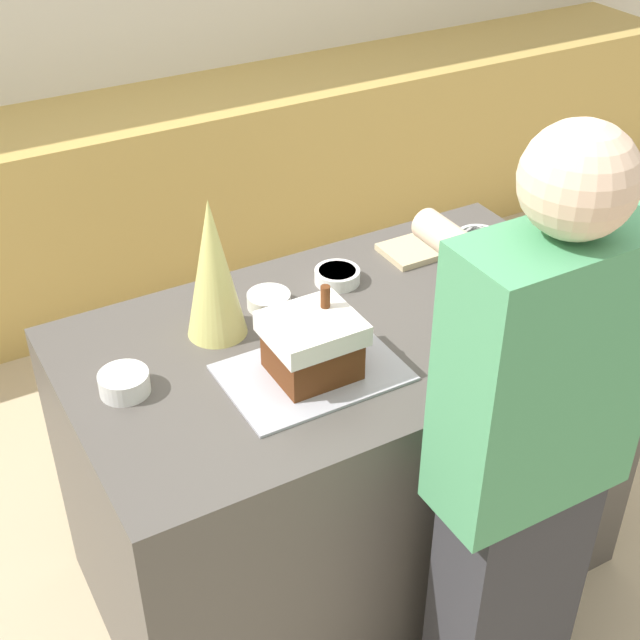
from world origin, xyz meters
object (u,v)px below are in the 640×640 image
object	(u,v)px
mug	(468,260)
gingerbread_house	(312,344)
cookbook	(413,250)
decorative_tree	(213,269)
candy_bowl_center_rear	(124,382)
candy_bowl_beside_tree	(269,300)
person	(526,468)
baking_tray	(312,373)
candy_bowl_far_right	(537,256)
candy_bowl_near_tray_left	(478,241)
candy_bowl_front_corner	(337,275)

from	to	relation	value
mug	gingerbread_house	bearing A→B (deg)	-162.90
cookbook	gingerbread_house	bearing A→B (deg)	-146.10
decorative_tree	gingerbread_house	bearing A→B (deg)	-65.02
decorative_tree	candy_bowl_center_rear	distance (m)	0.36
candy_bowl_beside_tree	person	bearing A→B (deg)	-74.25
cookbook	person	distance (m)	0.92
baking_tray	gingerbread_house	world-z (taller)	gingerbread_house
candy_bowl_center_rear	mug	xyz separation A→B (m)	(1.06, 0.03, 0.02)
baking_tray	person	size ratio (longest dim) A/B	0.26
gingerbread_house	cookbook	bearing A→B (deg)	33.90
person	candy_bowl_far_right	bearing A→B (deg)	48.20
candy_bowl_near_tray_left	cookbook	distance (m)	0.20
candy_bowl_near_tray_left	mug	distance (m)	0.16
candy_bowl_center_rear	candy_bowl_near_tray_left	distance (m)	1.18
decorative_tree	candy_bowl_beside_tree	xyz separation A→B (m)	(0.17, 0.04, -0.17)
gingerbread_house	candy_bowl_front_corner	size ratio (longest dim) A/B	1.67
gingerbread_house	candy_bowl_near_tray_left	distance (m)	0.80
baking_tray	person	xyz separation A→B (m)	(0.27, -0.49, -0.04)
candy_bowl_near_tray_left	person	world-z (taller)	person
candy_bowl_beside_tree	mug	bearing A→B (deg)	-12.99
candy_bowl_center_rear	candy_bowl_far_right	xyz separation A→B (m)	(1.27, -0.02, -0.00)
candy_bowl_center_rear	decorative_tree	bearing A→B (deg)	22.21
candy_bowl_far_right	candy_bowl_front_corner	distance (m)	0.60
candy_bowl_near_tray_left	cookbook	xyz separation A→B (m)	(-0.19, 0.08, -0.02)
candy_bowl_near_tray_left	candy_bowl_front_corner	bearing A→B (deg)	173.95
candy_bowl_near_tray_left	candy_bowl_beside_tree	world-z (taller)	candy_bowl_near_tray_left
cookbook	person	xyz separation A→B (m)	(-0.28, -0.87, -0.05)
decorative_tree	baking_tray	bearing A→B (deg)	-65.08
decorative_tree	cookbook	bearing A→B (deg)	7.55
baking_tray	candy_bowl_center_rear	xyz separation A→B (m)	(-0.43, 0.16, 0.03)
cookbook	mug	bearing A→B (deg)	-69.89
mug	person	xyz separation A→B (m)	(-0.35, -0.69, -0.09)
person	baking_tray	bearing A→B (deg)	119.05
mug	candy_bowl_center_rear	bearing A→B (deg)	-178.33
gingerbread_house	decorative_tree	xyz separation A→B (m)	(-0.13, 0.28, 0.10)
cookbook	mug	distance (m)	0.20
gingerbread_house	candy_bowl_front_corner	world-z (taller)	gingerbread_house
baking_tray	mug	xyz separation A→B (m)	(0.63, 0.19, 0.05)
candy_bowl_front_corner	cookbook	size ratio (longest dim) A/B	0.74
candy_bowl_front_corner	mug	distance (m)	0.39
decorative_tree	candy_bowl_front_corner	world-z (taller)	decorative_tree
baking_tray	gingerbread_house	xyz separation A→B (m)	(0.00, 0.00, 0.09)
candy_bowl_center_rear	cookbook	distance (m)	1.01
candy_bowl_center_rear	cookbook	bearing A→B (deg)	12.18
mug	candy_bowl_front_corner	bearing A→B (deg)	156.46
candy_bowl_center_rear	candy_bowl_far_right	size ratio (longest dim) A/B	1.28
gingerbread_house	cookbook	distance (m)	0.68
candy_bowl_beside_tree	candy_bowl_front_corner	bearing A→B (deg)	4.70
candy_bowl_center_rear	candy_bowl_near_tray_left	bearing A→B (deg)	6.51
candy_bowl_near_tray_left	candy_bowl_beside_tree	size ratio (longest dim) A/B	1.12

